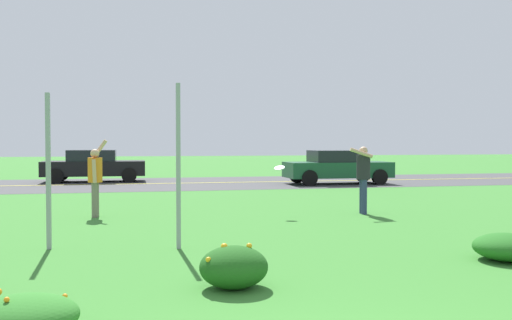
# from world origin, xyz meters

# --- Properties ---
(ground_plane) EXTENTS (120.00, 120.00, 0.00)m
(ground_plane) POSITION_xyz_m (0.00, 10.66, 0.00)
(ground_plane) COLOR #387A2D
(highway_strip) EXTENTS (120.00, 7.90, 0.01)m
(highway_strip) POSITION_xyz_m (0.00, 21.32, 0.00)
(highway_strip) COLOR #424244
(highway_strip) RESTS_ON ground
(highway_center_stripe) EXTENTS (120.00, 0.16, 0.00)m
(highway_center_stripe) POSITION_xyz_m (0.00, 21.32, 0.01)
(highway_center_stripe) COLOR yellow
(highway_center_stripe) RESTS_ON ground
(daylily_clump_mid_center) EXTENTS (0.85, 0.80, 0.55)m
(daylily_clump_mid_center) POSITION_xyz_m (-0.28, 3.68, 0.26)
(daylily_clump_mid_center) COLOR #1E5619
(daylily_clump_mid_center) RESTS_ON ground
(daylily_clump_mid_left) EXTENTS (0.99, 0.87, 0.42)m
(daylily_clump_mid_left) POSITION_xyz_m (-2.45, 2.38, 0.20)
(daylily_clump_mid_left) COLOR #2D7526
(daylily_clump_mid_left) RESTS_ON ground
(daylily_clump_front_center) EXTENTS (1.03, 0.99, 0.41)m
(daylily_clump_front_center) POSITION_xyz_m (4.05, 4.36, 0.21)
(daylily_clump_front_center) COLOR #23661E
(daylily_clump_front_center) RESTS_ON ground
(sign_post_near_path) EXTENTS (0.07, 0.10, 2.62)m
(sign_post_near_path) POSITION_xyz_m (-2.88, 6.77, 1.31)
(sign_post_near_path) COLOR #93969B
(sign_post_near_path) RESTS_ON ground
(sign_post_by_roadside) EXTENTS (0.07, 0.10, 2.78)m
(sign_post_by_roadside) POSITION_xyz_m (-0.75, 6.37, 1.39)
(sign_post_by_roadside) COLOR #93969B
(sign_post_by_roadside) RESTS_ON ground
(person_thrower_orange_shirt) EXTENTS (0.46, 0.51, 1.87)m
(person_thrower_orange_shirt) POSITION_xyz_m (-2.40, 10.76, 0.98)
(person_thrower_orange_shirt) COLOR orange
(person_thrower_orange_shirt) RESTS_ON ground
(person_catcher_dark_shirt) EXTENTS (0.60, 0.51, 1.69)m
(person_catcher_dark_shirt) POSITION_xyz_m (4.11, 9.94, 1.01)
(person_catcher_dark_shirt) COLOR #232328
(person_catcher_dark_shirt) RESTS_ON ground
(frisbee_white) EXTENTS (0.27, 0.25, 0.15)m
(frisbee_white) POSITION_xyz_m (1.96, 10.00, 1.17)
(frisbee_white) COLOR white
(car_black_center_left) EXTENTS (4.50, 2.00, 1.45)m
(car_black_center_left) POSITION_xyz_m (-3.33, 23.09, 0.74)
(car_black_center_left) COLOR black
(car_black_center_left) RESTS_ON ground
(car_dark_green_center_right) EXTENTS (4.50, 2.00, 1.45)m
(car_dark_green_center_right) POSITION_xyz_m (7.04, 19.54, 0.74)
(car_dark_green_center_right) COLOR #194C2D
(car_dark_green_center_right) RESTS_ON ground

